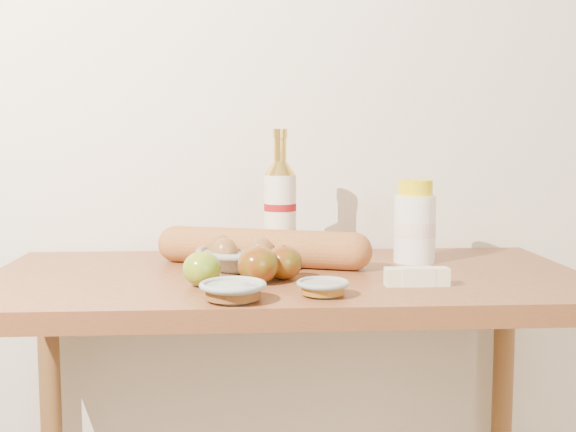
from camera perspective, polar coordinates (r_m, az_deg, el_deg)
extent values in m
cube|color=white|center=(1.77, -0.73, 10.33)|extent=(3.50, 0.02, 2.60)
cube|color=brown|center=(1.47, -0.07, -5.29)|extent=(1.20, 0.60, 0.04)
cylinder|color=#EFE4CB|center=(1.59, -0.63, -0.19)|extent=(0.09, 0.09, 0.19)
cylinder|color=maroon|center=(1.59, -0.63, 0.72)|extent=(0.09, 0.09, 0.02)
cone|color=gold|center=(1.58, -0.63, 3.80)|extent=(0.09, 0.09, 0.03)
cylinder|color=gold|center=(1.58, -0.63, 5.26)|extent=(0.04, 0.04, 0.05)
cylinder|color=gold|center=(1.58, -0.63, 6.54)|extent=(0.04, 0.04, 0.02)
cylinder|color=white|center=(1.61, 9.98, -1.00)|extent=(0.11, 0.11, 0.15)
cylinder|color=#FCD9D3|center=(1.61, 9.98, -1.00)|extent=(0.11, 0.11, 0.03)
cylinder|color=yellow|center=(1.60, 10.04, 2.21)|extent=(0.09, 0.09, 0.03)
torus|color=gray|center=(1.51, -3.58, -2.78)|extent=(0.20, 0.20, 0.01)
ellipsoid|color=brown|center=(1.49, -5.02, -3.02)|extent=(0.06, 0.06, 0.07)
ellipsoid|color=brown|center=(1.49, -2.14, -3.01)|extent=(0.06, 0.06, 0.07)
ellipsoid|color=brown|center=(1.54, -3.57, -2.67)|extent=(0.06, 0.06, 0.07)
ellipsoid|color=brown|center=(1.54, -5.36, -2.73)|extent=(0.06, 0.06, 0.07)
ellipsoid|color=brown|center=(1.54, -1.78, -2.71)|extent=(0.06, 0.06, 0.07)
cylinder|color=#C1773B|center=(1.54, -2.09, -2.50)|extent=(0.40, 0.20, 0.08)
sphere|color=#C1773B|center=(1.61, -8.83, -2.18)|extent=(0.10, 0.10, 0.08)
sphere|color=#C1773B|center=(1.50, 5.19, -2.80)|extent=(0.10, 0.10, 0.08)
ellipsoid|color=#9F9A1F|center=(1.35, -6.82, -4.16)|extent=(0.09, 0.09, 0.07)
cylinder|color=#4F381A|center=(1.34, -6.84, -3.00)|extent=(0.01, 0.01, 0.01)
ellipsoid|color=maroon|center=(1.36, -2.38, -3.88)|extent=(0.10, 0.10, 0.07)
cylinder|color=#4A3118|center=(1.35, -2.39, -2.62)|extent=(0.01, 0.01, 0.01)
ellipsoid|color=maroon|center=(1.40, -0.35, -3.70)|extent=(0.08, 0.08, 0.07)
cylinder|color=#482E18|center=(1.39, -0.35, -2.55)|extent=(0.01, 0.01, 0.01)
torus|color=#94A19B|center=(1.22, -4.37, -5.45)|extent=(0.13, 0.13, 0.01)
cylinder|color=brown|center=(1.22, -4.36, -5.99)|extent=(0.11, 0.11, 0.02)
torus|color=gray|center=(1.26, 2.77, -5.31)|extent=(0.10, 0.10, 0.01)
cylinder|color=brown|center=(1.26, 2.77, -5.73)|extent=(0.08, 0.08, 0.02)
cube|color=beige|center=(1.37, 10.14, -4.74)|extent=(0.12, 0.03, 0.03)
cube|color=beige|center=(1.37, 10.14, -4.74)|extent=(0.06, 0.04, 0.04)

